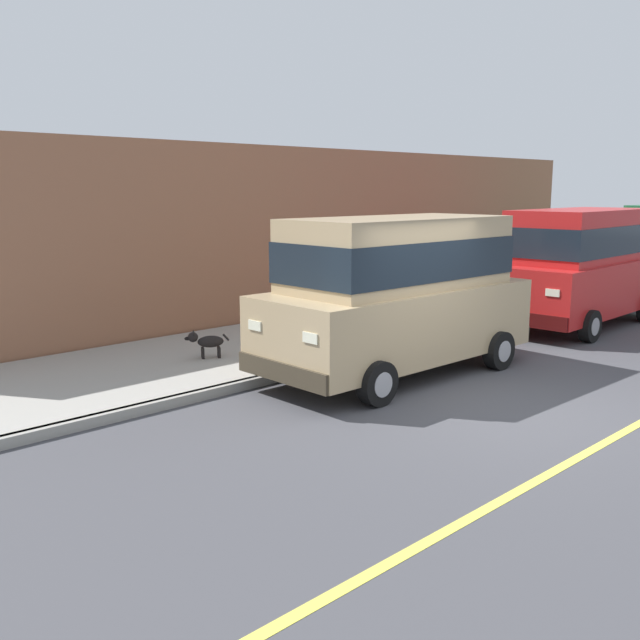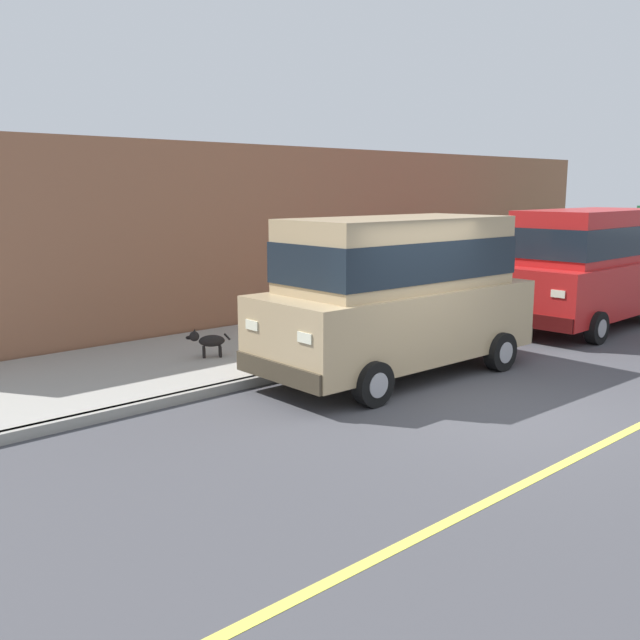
% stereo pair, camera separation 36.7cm
% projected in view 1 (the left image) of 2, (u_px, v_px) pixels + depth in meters
% --- Properties ---
extents(ground_plane, '(80.00, 80.00, 0.00)m').
position_uv_depth(ground_plane, '(499.00, 409.00, 9.73)').
color(ground_plane, '#424247').
extents(curb, '(0.16, 64.00, 0.14)m').
position_uv_depth(curb, '(332.00, 363.00, 11.97)').
color(curb, gray).
rests_on(curb, ground).
extents(sidewalk, '(3.60, 64.00, 0.14)m').
position_uv_depth(sidewalk, '(264.00, 346.00, 13.24)').
color(sidewalk, '#99968E').
rests_on(sidewalk, ground).
extents(lane_centre_line, '(0.12, 57.60, 0.01)m').
position_uv_depth(lane_centre_line, '(614.00, 437.00, 8.61)').
color(lane_centre_line, '#E0D64C').
rests_on(lane_centre_line, ground).
extents(car_tan_van, '(2.21, 4.94, 2.52)m').
position_uv_depth(car_tan_van, '(397.00, 289.00, 11.30)').
color(car_tan_van, tan).
rests_on(car_tan_van, ground).
extents(car_red_van, '(2.23, 4.95, 2.52)m').
position_uv_depth(car_red_van, '(580.00, 262.00, 15.39)').
color(car_red_van, red).
rests_on(car_red_van, ground).
extents(dog_black, '(0.45, 0.68, 0.49)m').
position_uv_depth(dog_black, '(207.00, 341.00, 11.99)').
color(dog_black, black).
rests_on(dog_black, sidewalk).
extents(building_facade, '(0.50, 20.00, 3.86)m').
position_uv_depth(building_facade, '(335.00, 232.00, 17.14)').
color(building_facade, '#8C5B42').
rests_on(building_facade, ground).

